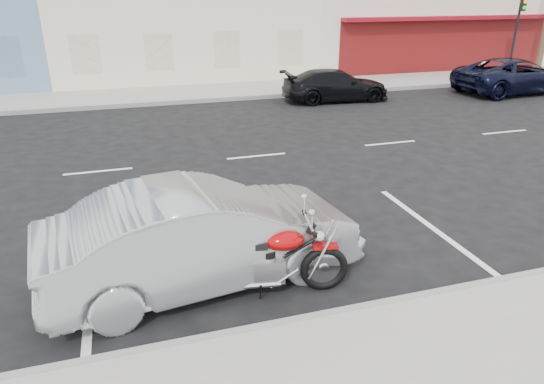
{
  "coord_description": "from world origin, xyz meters",
  "views": [
    {
      "loc": [
        -5.22,
        -11.82,
        4.08
      ],
      "look_at": [
        -2.9,
        -4.32,
        0.8
      ],
      "focal_mm": 32.0,
      "sensor_mm": 36.0,
      "label": 1
    }
  ],
  "objects_px": {
    "traffic_light": "(518,24)",
    "suv_far": "(514,76)",
    "motorcycle": "(326,259)",
    "fire_hydrant": "(483,68)",
    "sedan_silver": "(204,235)",
    "car_far": "(336,85)"
  },
  "relations": [
    {
      "from": "traffic_light",
      "to": "suv_far",
      "type": "distance_m",
      "value": 4.63
    },
    {
      "from": "traffic_light",
      "to": "motorcycle",
      "type": "relative_size",
      "value": 1.71
    },
    {
      "from": "fire_hydrant",
      "to": "sedan_silver",
      "type": "bearing_deg",
      "value": -139.36
    },
    {
      "from": "motorcycle",
      "to": "sedan_silver",
      "type": "xyz_separation_m",
      "value": [
        -1.63,
        0.76,
        0.25
      ]
    },
    {
      "from": "fire_hydrant",
      "to": "car_far",
      "type": "xyz_separation_m",
      "value": [
        -9.14,
        -2.67,
        0.08
      ]
    },
    {
      "from": "car_far",
      "to": "suv_far",
      "type": "bearing_deg",
      "value": -92.56
    },
    {
      "from": "motorcycle",
      "to": "suv_far",
      "type": "xyz_separation_m",
      "value": [
        13.45,
        11.34,
        0.22
      ]
    },
    {
      "from": "traffic_light",
      "to": "car_far",
      "type": "relative_size",
      "value": 0.9
    },
    {
      "from": "traffic_light",
      "to": "car_far",
      "type": "distance_m",
      "value": 11.1
    },
    {
      "from": "fire_hydrant",
      "to": "suv_far",
      "type": "bearing_deg",
      "value": -109.71
    },
    {
      "from": "sedan_silver",
      "to": "car_far",
      "type": "distance_m",
      "value": 13.42
    },
    {
      "from": "sedan_silver",
      "to": "traffic_light",
      "type": "bearing_deg",
      "value": -60.11
    },
    {
      "from": "traffic_light",
      "to": "sedan_silver",
      "type": "height_order",
      "value": "traffic_light"
    },
    {
      "from": "traffic_light",
      "to": "motorcycle",
      "type": "height_order",
      "value": "traffic_light"
    },
    {
      "from": "fire_hydrant",
      "to": "car_far",
      "type": "distance_m",
      "value": 9.52
    },
    {
      "from": "fire_hydrant",
      "to": "sedan_silver",
      "type": "xyz_separation_m",
      "value": [
        -16.32,
        -14.01,
        0.23
      ]
    },
    {
      "from": "motorcycle",
      "to": "fire_hydrant",
      "type": "bearing_deg",
      "value": 54.74
    },
    {
      "from": "traffic_light",
      "to": "motorcycle",
      "type": "distance_m",
      "value": 21.9
    },
    {
      "from": "traffic_light",
      "to": "motorcycle",
      "type": "xyz_separation_m",
      "value": [
        -16.19,
        -14.6,
        -2.05
      ]
    },
    {
      "from": "fire_hydrant",
      "to": "motorcycle",
      "type": "relative_size",
      "value": 0.32
    },
    {
      "from": "car_far",
      "to": "motorcycle",
      "type": "bearing_deg",
      "value": 158.38
    },
    {
      "from": "fire_hydrant",
      "to": "motorcycle",
      "type": "distance_m",
      "value": 20.83
    }
  ]
}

